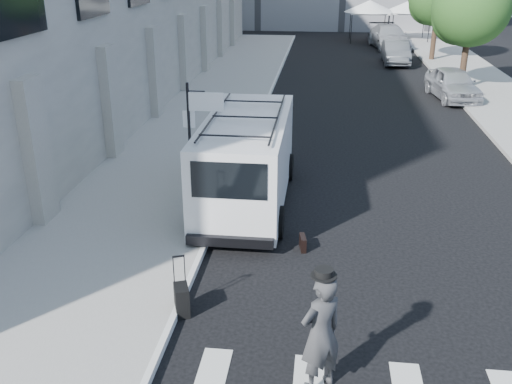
% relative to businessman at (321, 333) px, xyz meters
% --- Properties ---
extents(ground, '(120.00, 120.00, 0.00)m').
position_rel_businessman_xyz_m(ground, '(-0.75, 2.63, -1.03)').
color(ground, black).
rests_on(ground, ground).
extents(sidewalk_left, '(4.50, 48.00, 0.15)m').
position_rel_businessman_xyz_m(sidewalk_left, '(-5.00, 18.63, -0.95)').
color(sidewalk_left, gray).
rests_on(sidewalk_left, ground).
extents(sidewalk_right, '(4.00, 56.00, 0.15)m').
position_rel_businessman_xyz_m(sidewalk_right, '(8.25, 22.63, -0.95)').
color(sidewalk_right, gray).
rests_on(sidewalk_right, ground).
extents(sign_pole, '(1.03, 0.07, 3.50)m').
position_rel_businessman_xyz_m(sign_pole, '(-3.12, 5.83, 1.63)').
color(sign_pole, black).
rests_on(sign_pole, sidewalk_left).
extents(tree_near, '(3.80, 3.83, 6.03)m').
position_rel_businessman_xyz_m(tree_near, '(6.74, 22.78, 2.95)').
color(tree_near, black).
rests_on(tree_near, ground).
extents(tent_left, '(4.00, 4.00, 3.20)m').
position_rel_businessman_xyz_m(tent_left, '(3.25, 40.63, 1.69)').
color(tent_left, black).
rests_on(tent_left, ground).
extents(tent_right, '(4.00, 4.00, 3.20)m').
position_rel_businessman_xyz_m(tent_right, '(6.45, 41.13, 1.69)').
color(tent_right, black).
rests_on(tent_right, ground).
extents(businessman, '(0.89, 0.84, 2.05)m').
position_rel_businessman_xyz_m(businessman, '(0.00, 0.00, 0.00)').
color(businessman, '#353538').
rests_on(businessman, ground).
extents(briefcase, '(0.19, 0.45, 0.34)m').
position_rel_businessman_xyz_m(briefcase, '(-0.45, 4.63, -0.86)').
color(briefcase, black).
rests_on(briefcase, ground).
extents(suitcase, '(0.39, 0.49, 1.18)m').
position_rel_businessman_xyz_m(suitcase, '(-2.66, 1.72, -0.71)').
color(suitcase, black).
rests_on(suitcase, ground).
extents(cargo_van, '(2.35, 6.57, 2.45)m').
position_rel_businessman_xyz_m(cargo_van, '(-2.12, 7.35, 0.24)').
color(cargo_van, white).
rests_on(cargo_van, ground).
extents(parked_car_a, '(2.35, 4.59, 1.50)m').
position_rel_businessman_xyz_m(parked_car_a, '(6.05, 20.83, -0.28)').
color(parked_car_a, '#A7A9AF').
rests_on(parked_car_a, ground).
extents(parked_car_b, '(1.54, 4.37, 1.44)m').
position_rel_businessman_xyz_m(parked_car_b, '(4.37, 30.40, -0.31)').
color(parked_car_b, '#54585C').
rests_on(parked_car_b, ground).
extents(parked_car_c, '(3.10, 6.02, 1.67)m').
position_rel_businessman_xyz_m(parked_car_c, '(4.57, 37.18, -0.19)').
color(parked_car_c, '#A0A3A8').
rests_on(parked_car_c, ground).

